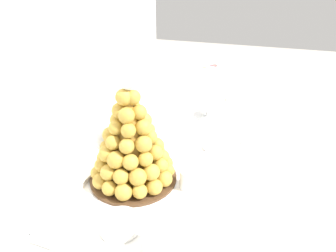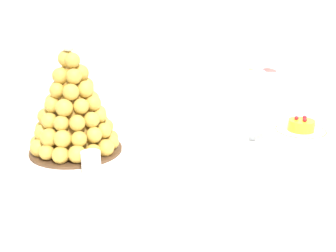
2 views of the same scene
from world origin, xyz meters
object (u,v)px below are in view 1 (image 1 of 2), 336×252
at_px(serving_tray, 161,181).
at_px(dessert_cup_left, 156,242).
at_px(creme_brulee_ramekin, 120,224).
at_px(wine_glass, 105,140).
at_px(macaron_goblet, 206,85).
at_px(dessert_cup_centre, 211,142).
at_px(croquembouche, 131,143).
at_px(dessert_cup_mid_left, 188,180).
at_px(fruit_tart_plate, 210,98).

distance_m(serving_tray, dessert_cup_left, 0.26).
relative_size(creme_brulee_ramekin, wine_glass, 0.65).
xyz_separation_m(macaron_goblet, wine_glass, (-0.52, 0.19, -0.03)).
distance_m(dessert_cup_left, dessert_cup_centre, 0.49).
height_order(croquembouche, dessert_cup_left, croquembouche).
xyz_separation_m(dessert_cup_mid_left, creme_brulee_ramekin, (-0.21, 0.11, -0.01)).
height_order(croquembouche, fruit_tart_plate, croquembouche).
bearing_deg(macaron_goblet, dessert_cup_centre, -161.31).
relative_size(dessert_cup_mid_left, fruit_tart_plate, 0.35).
distance_m(creme_brulee_ramekin, wine_glass, 0.28).
height_order(serving_tray, dessert_cup_centre, dessert_cup_centre).
relative_size(dessert_cup_left, macaron_goblet, 0.25).
relative_size(serving_tray, macaron_goblet, 2.66).
height_order(croquembouche, dessert_cup_mid_left, croquembouche).
xyz_separation_m(croquembouche, dessert_cup_left, (-0.23, -0.17, -0.10)).
xyz_separation_m(dessert_cup_centre, creme_brulee_ramekin, (-0.46, 0.12, -0.01)).
bearing_deg(macaron_goblet, dessert_cup_mid_left, -171.16).
bearing_deg(serving_tray, dessert_cup_left, -161.00).
height_order(dessert_cup_centre, fruit_tart_plate, dessert_cup_centre).
height_order(dessert_cup_centre, wine_glass, wine_glass).
distance_m(dessert_cup_left, wine_glass, 0.37).
xyz_separation_m(dessert_cup_centre, wine_glass, (-0.25, 0.28, 0.08)).
distance_m(croquembouche, fruit_tart_plate, 0.75).
height_order(serving_tray, wine_glass, wine_glass).
relative_size(dessert_cup_centre, creme_brulee_ramekin, 0.60).
xyz_separation_m(croquembouche, dessert_cup_centre, (0.26, -0.18, -0.10)).
bearing_deg(wine_glass, creme_brulee_ramekin, -142.75).
bearing_deg(macaron_goblet, croquembouche, 170.55).
height_order(croquembouche, macaron_goblet, croquembouche).
relative_size(croquembouche, macaron_goblet, 1.35).
relative_size(dessert_cup_left, wine_glass, 0.39).
bearing_deg(serving_tray, dessert_cup_centre, -22.02).
relative_size(dessert_cup_centre, fruit_tart_plate, 0.36).
bearing_deg(macaron_goblet, fruit_tart_plate, 5.89).
bearing_deg(serving_tray, dessert_cup_mid_left, -92.34).
bearing_deg(macaron_goblet, wine_glass, 159.89).
relative_size(serving_tray, dessert_cup_centre, 10.70).
relative_size(serving_tray, fruit_tart_plate, 3.80).
height_order(serving_tray, dessert_cup_left, dessert_cup_left).
bearing_deg(croquembouche, creme_brulee_ramekin, -163.22).
bearing_deg(creme_brulee_ramekin, wine_glass, 37.25).
bearing_deg(dessert_cup_left, dessert_cup_centre, -1.64).
relative_size(croquembouche, wine_glass, 2.10).
xyz_separation_m(dessert_cup_mid_left, macaron_goblet, (0.52, 0.08, 0.11)).
xyz_separation_m(dessert_cup_centre, fruit_tart_plate, (0.47, 0.11, -0.02)).
distance_m(macaron_goblet, wine_glass, 0.55).
distance_m(dessert_cup_mid_left, dessert_cup_centre, 0.25).
bearing_deg(fruit_tart_plate, dessert_cup_centre, -166.57).
distance_m(dessert_cup_left, creme_brulee_ramekin, 0.11).
bearing_deg(wine_glass, macaron_goblet, -20.11).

